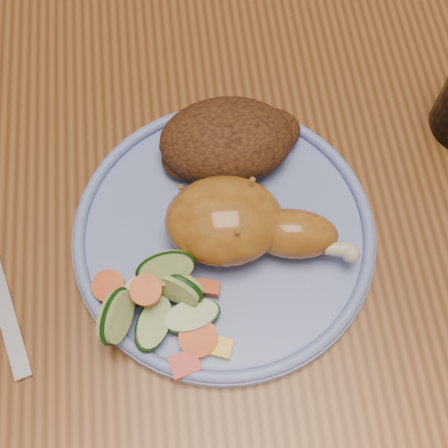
% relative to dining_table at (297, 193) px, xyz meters
% --- Properties ---
extents(ground, '(4.00, 4.00, 0.00)m').
position_rel_dining_table_xyz_m(ground, '(0.00, 0.00, -0.67)').
color(ground, '#53301C').
rests_on(ground, ground).
extents(dining_table, '(0.90, 1.40, 0.75)m').
position_rel_dining_table_xyz_m(dining_table, '(0.00, 0.00, 0.00)').
color(dining_table, brown).
rests_on(dining_table, ground).
extents(plate, '(0.25, 0.25, 0.01)m').
position_rel_dining_table_xyz_m(plate, '(-0.08, -0.08, 0.09)').
color(plate, '#7186D8').
rests_on(plate, dining_table).
extents(plate_rim, '(0.25, 0.25, 0.01)m').
position_rel_dining_table_xyz_m(plate_rim, '(-0.08, -0.08, 0.10)').
color(plate_rim, '#7186D8').
rests_on(plate_rim, plate).
extents(chicken_leg, '(0.15, 0.09, 0.05)m').
position_rel_dining_table_xyz_m(chicken_leg, '(-0.07, -0.08, 0.12)').
color(chicken_leg, '#AB6823').
rests_on(chicken_leg, plate).
extents(rice_pilaf, '(0.12, 0.08, 0.05)m').
position_rel_dining_table_xyz_m(rice_pilaf, '(-0.07, -0.00, 0.11)').
color(rice_pilaf, '#4E2913').
rests_on(rice_pilaf, plate).
extents(vegetable_pile, '(0.11, 0.10, 0.05)m').
position_rel_dining_table_xyz_m(vegetable_pile, '(-0.14, -0.14, 0.11)').
color(vegetable_pile, '#A50A05').
rests_on(vegetable_pile, plate).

